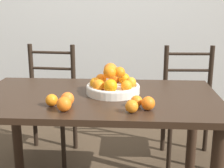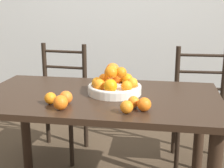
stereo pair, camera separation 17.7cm
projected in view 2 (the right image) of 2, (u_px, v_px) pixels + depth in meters
wall_back at (128, 2)px, 3.11m from camera, size 8.00×0.06×2.60m
dining_table at (99, 113)px, 1.89m from camera, size 1.44×0.81×0.77m
fruit_bowl at (114, 85)px, 1.87m from camera, size 0.32×0.32×0.18m
orange_loose_0 at (127, 107)px, 1.54m from camera, size 0.07×0.07×0.07m
orange_loose_1 at (144, 104)px, 1.57m from camera, size 0.07×0.07×0.07m
orange_loose_2 at (50, 98)px, 1.68m from camera, size 0.07×0.07×0.07m
orange_loose_3 at (61, 103)px, 1.59m from camera, size 0.08×0.08×0.08m
orange_loose_4 at (66, 97)px, 1.69m from camera, size 0.07×0.07×0.07m
orange_loose_5 at (134, 102)px, 1.63m from camera, size 0.06×0.06×0.06m
chair_left at (59, 102)px, 2.70m from camera, size 0.45×0.43×0.95m
chair_right at (201, 110)px, 2.51m from camera, size 0.43×0.42×0.95m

